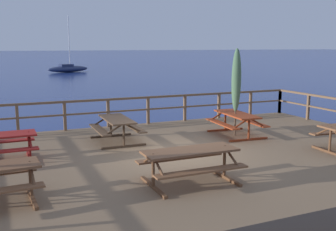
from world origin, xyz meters
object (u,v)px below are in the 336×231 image
(picnic_table_mid_right, at_px, (190,158))
(patio_umbrella_tall_back_left, at_px, (236,81))
(picnic_table_front_right, at_px, (237,119))
(picnic_table_mid_left, at_px, (117,125))
(sailboat_distant, at_px, (68,69))

(picnic_table_mid_right, xyz_separation_m, patio_umbrella_tall_back_left, (3.57, 3.68, 1.32))
(picnic_table_mid_right, bearing_deg, picnic_table_front_right, 45.44)
(picnic_table_mid_right, bearing_deg, picnic_table_mid_left, 95.18)
(picnic_table_mid_right, distance_m, sailboat_distant, 49.43)
(picnic_table_mid_right, relative_size, sailboat_distant, 0.28)
(patio_umbrella_tall_back_left, bearing_deg, picnic_table_mid_right, -134.11)
(picnic_table_front_right, distance_m, picnic_table_mid_left, 4.09)
(picnic_table_mid_right, height_order, picnic_table_mid_left, same)
(picnic_table_mid_right, distance_m, patio_umbrella_tall_back_left, 5.29)
(patio_umbrella_tall_back_left, bearing_deg, picnic_table_front_right, 4.36)
(patio_umbrella_tall_back_left, relative_size, sailboat_distant, 0.38)
(picnic_table_mid_left, distance_m, patio_umbrella_tall_back_left, 4.25)
(picnic_table_mid_right, bearing_deg, sailboat_distant, 83.45)
(picnic_table_mid_right, height_order, patio_umbrella_tall_back_left, patio_umbrella_tall_back_left)
(picnic_table_mid_right, relative_size, patio_umbrella_tall_back_left, 0.72)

